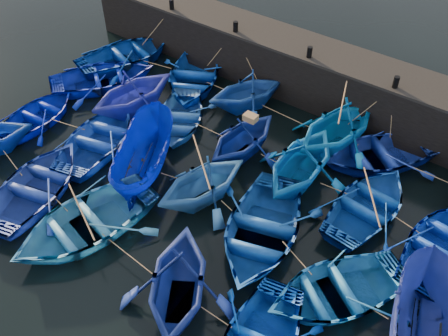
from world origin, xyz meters
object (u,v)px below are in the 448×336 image
Objects in this scene: boat_8 at (179,118)px; boat_13 at (39,114)px; wooden_crate at (251,118)px; boat_0 at (127,54)px.

boat_8 is 1.03× the size of boat_13.
boat_8 reaches higher than boat_13.
boat_8 is 4.18m from wooden_crate.
wooden_crate reaches higher than boat_0.
boat_8 is 7.99× the size of wooden_crate.
wooden_crate is (9.15, 3.57, 1.74)m from boat_13.
boat_13 is 7.73× the size of wooden_crate.
boat_0 is 6.04m from boat_13.
boat_0 is 9.92m from wooden_crate.
boat_8 is 6.43m from boat_13.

